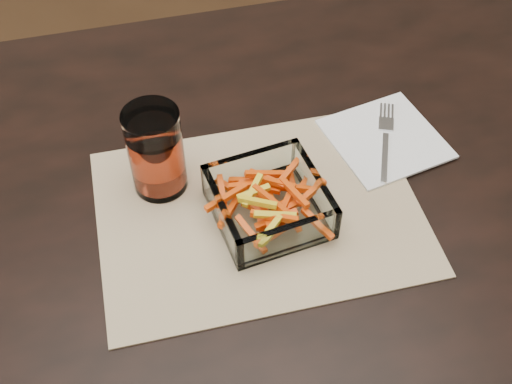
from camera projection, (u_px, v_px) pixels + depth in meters
dining_table at (273, 221)px, 1.01m from camera, size 1.60×0.90×0.75m
placemat at (259, 211)px, 0.91m from camera, size 0.46×0.34×0.00m
glass_bowl at (269, 204)px, 0.88m from camera, size 0.16×0.16×0.06m
tumbler at (156, 154)px, 0.89m from camera, size 0.08×0.08×0.14m
napkin at (385, 139)px, 0.99m from camera, size 0.19×0.19×0.00m
fork at (385, 138)px, 0.99m from camera, size 0.08×0.16×0.00m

